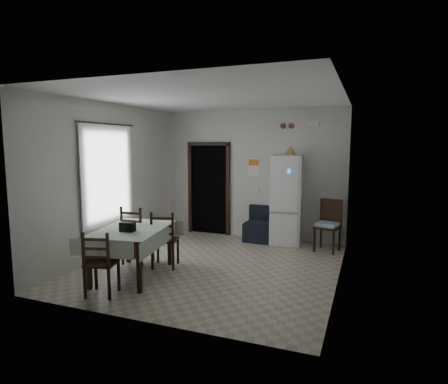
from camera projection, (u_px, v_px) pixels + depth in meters
ground at (214, 266)px, 6.60m from camera, size 4.50×4.50×0.00m
ceiling at (213, 97)px, 6.23m from camera, size 4.20×4.50×0.02m
wall_back at (252, 174)px, 8.50m from camera, size 4.20×0.02×2.90m
wall_front at (138, 203)px, 4.33m from camera, size 4.20×0.02×2.90m
wall_left at (113, 180)px, 7.17m from camera, size 0.02×4.50×2.90m
wall_right at (341, 189)px, 5.66m from camera, size 0.02×4.50×2.90m
doorway at (213, 188)px, 9.11m from camera, size 1.06×0.52×2.22m
window_recess at (103, 175)px, 6.99m from camera, size 0.10×1.20×1.60m
curtain at (108, 175)px, 6.95m from camera, size 0.02×1.45×1.85m
curtain_rod at (107, 124)px, 6.82m from camera, size 0.02×1.60×0.02m
calendar at (254, 167)px, 8.45m from camera, size 0.28×0.02×0.40m
calendar_image at (254, 162)px, 8.43m from camera, size 0.24×0.01×0.14m
light_switch at (258, 190)px, 8.47m from camera, size 0.08×0.02×0.12m
vent_left at (283, 126)px, 8.10m from camera, size 0.12×0.03×0.12m
vent_right at (291, 126)px, 8.03m from camera, size 0.12×0.03×0.12m
emergency_light at (313, 124)px, 7.84m from camera, size 0.25×0.07×0.09m
fridge at (287, 200)px, 7.95m from camera, size 0.68×0.68×1.90m
tan_cone at (291, 150)px, 7.82m from camera, size 0.26×0.26×0.20m
navy_seat at (260, 224)px, 8.23m from camera, size 0.67×0.65×0.76m
corner_chair at (327, 226)px, 7.43m from camera, size 0.53×0.53×1.03m
dining_table at (133, 252)px, 6.04m from camera, size 1.24×1.66×0.79m
black_bag at (128, 227)px, 5.76m from camera, size 0.23×0.15×0.14m
dining_chair_far_left at (138, 234)px, 6.70m from camera, size 0.46×0.46×1.05m
dining_chair_far_right at (165, 239)px, 6.48m from camera, size 0.52×0.52×0.99m
dining_chair_near_head at (102, 262)px, 5.26m from camera, size 0.50×0.50×0.94m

